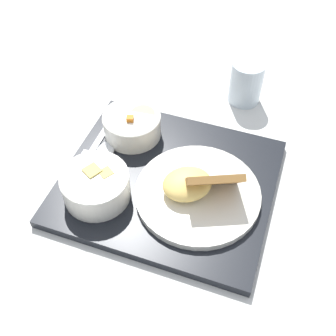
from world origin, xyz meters
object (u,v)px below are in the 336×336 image
object	(u,v)px
knife	(84,161)
glass_water	(246,84)
bowl_soup	(96,184)
plate_main	(197,190)
spoon	(99,162)
bowl_salad	(132,124)

from	to	relation	value
knife	glass_water	world-z (taller)	glass_water
bowl_soup	glass_water	world-z (taller)	glass_water
plate_main	spoon	size ratio (longest dim) A/B	1.36
spoon	glass_water	xyz separation A→B (m)	(0.22, 0.28, 0.02)
knife	spoon	bearing A→B (deg)	-70.87
plate_main	glass_water	size ratio (longest dim) A/B	2.32
plate_main	spoon	distance (m)	0.19
bowl_soup	plate_main	distance (m)	0.17
bowl_salad	bowl_soup	bearing A→B (deg)	-92.57
spoon	glass_water	bearing A→B (deg)	-37.32
spoon	plate_main	bearing A→B (deg)	-94.80
knife	glass_water	distance (m)	0.38
bowl_soup	glass_water	bearing A→B (deg)	60.79
plate_main	spoon	xyz separation A→B (m)	(-0.19, 0.02, -0.01)
knife	spoon	xyz separation A→B (m)	(0.03, 0.01, -0.00)
spoon	glass_water	world-z (taller)	glass_water
plate_main	knife	distance (m)	0.22
bowl_soup	glass_water	size ratio (longest dim) A/B	1.24
knife	bowl_salad	bearing A→B (deg)	-29.30
bowl_soup	glass_water	distance (m)	0.40
bowl_soup	knife	world-z (taller)	bowl_soup
plate_main	bowl_soup	bearing A→B (deg)	-163.38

